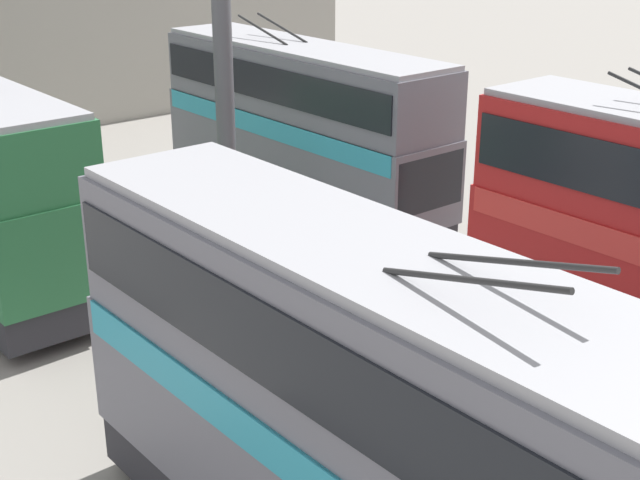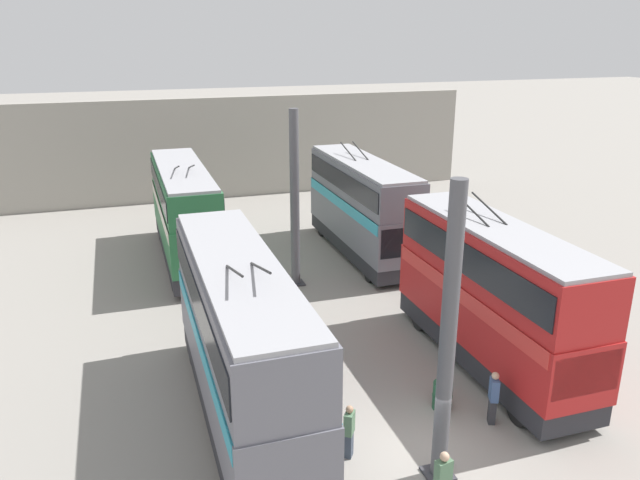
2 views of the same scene
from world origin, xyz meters
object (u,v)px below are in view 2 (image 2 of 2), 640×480
(person_by_left_row, at_px, (493,396))
(oil_drum, at_px, (442,395))
(bus_right_far, at_px, (184,208))
(bus_right_near, at_px, (241,334))
(bus_left_near, at_px, (493,289))
(person_by_right_row, at_px, (349,430))
(person_aisle_midway, at_px, (335,362))
(bus_left_far, at_px, (362,202))

(person_by_left_row, distance_m, oil_drum, 1.67)
(bus_right_far, distance_m, oil_drum, 17.65)
(bus_right_near, bearing_deg, bus_left_near, -85.48)
(person_by_right_row, xyz_separation_m, person_aisle_midway, (3.67, -0.88, 0.02))
(person_aisle_midway, bearing_deg, oil_drum, 170.85)
(bus_right_near, xyz_separation_m, person_aisle_midway, (1.08, -3.38, -2.13))
(bus_right_near, distance_m, person_by_right_row, 4.19)
(bus_right_near, bearing_deg, person_by_left_row, -108.65)
(bus_left_near, bearing_deg, person_by_left_row, 150.07)
(person_by_left_row, xyz_separation_m, person_by_right_row, (-0.13, 4.78, -0.07))
(person_by_right_row, relative_size, person_aisle_midway, 0.98)
(bus_right_far, height_order, person_aisle_midway, bus_right_far)
(bus_left_near, distance_m, bus_right_near, 9.14)
(bus_left_far, relative_size, person_aisle_midway, 6.16)
(bus_right_near, distance_m, bus_right_far, 15.08)
(bus_left_near, height_order, bus_left_far, bus_left_near)
(bus_left_near, relative_size, bus_left_far, 0.94)
(bus_right_far, bearing_deg, person_by_right_row, -171.94)
(bus_left_far, bearing_deg, person_by_right_row, 157.23)
(bus_left_near, distance_m, bus_right_far, 17.01)
(bus_left_near, bearing_deg, oil_drum, 124.44)
(person_aisle_midway, bearing_deg, bus_right_near, 48.40)
(person_by_left_row, height_order, person_aisle_midway, person_by_left_row)
(bus_left_far, height_order, bus_right_near, bus_right_near)
(person_aisle_midway, bearing_deg, bus_left_far, -84.74)
(bus_right_near, relative_size, person_by_right_row, 6.66)
(bus_left_near, bearing_deg, bus_left_far, -0.00)
(person_by_left_row, height_order, oil_drum, person_by_left_row)
(person_by_left_row, relative_size, person_aisle_midway, 1.05)
(bus_right_far, xyz_separation_m, person_by_right_row, (-17.67, -2.50, -1.99))
(bus_left_far, bearing_deg, person_aisle_midway, 154.60)
(bus_left_near, distance_m, person_aisle_midway, 6.12)
(oil_drum, bearing_deg, person_by_right_row, 109.59)
(person_aisle_midway, distance_m, oil_drum, 3.70)
(oil_drum, bearing_deg, bus_right_far, 20.78)
(oil_drum, bearing_deg, bus_left_far, -11.39)
(bus_right_far, height_order, person_by_right_row, bus_right_far)
(bus_left_far, height_order, oil_drum, bus_left_far)
(bus_right_near, relative_size, bus_right_far, 1.01)
(person_by_left_row, xyz_separation_m, person_aisle_midway, (3.54, 3.90, -0.05))
(bus_left_near, xyz_separation_m, person_by_right_row, (-3.31, 6.61, -2.12))
(bus_left_far, relative_size, oil_drum, 11.28)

